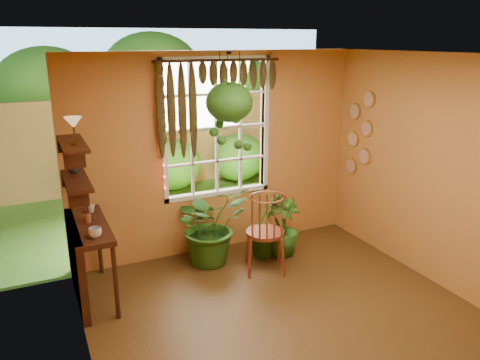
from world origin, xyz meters
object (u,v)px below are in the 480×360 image
object	(u,v)px
counter_ledge	(81,254)
hanging_basket	(229,109)
potted_plant_left	(210,225)
potted_plant_mid	(266,223)
windsor_chair	(265,244)

from	to	relation	value
counter_ledge	hanging_basket	bearing A→B (deg)	7.49
potted_plant_left	potted_plant_mid	size ratio (longest dim) A/B	1.16
hanging_basket	potted_plant_mid	bearing A→B (deg)	-11.16
windsor_chair	potted_plant_left	distance (m)	0.76
windsor_chair	potted_plant_mid	world-z (taller)	windsor_chair
potted_plant_mid	hanging_basket	bearing A→B (deg)	168.84
potted_plant_mid	hanging_basket	size ratio (longest dim) A/B	0.73
potted_plant_left	potted_plant_mid	xyz separation A→B (m)	(0.76, -0.11, -0.07)
windsor_chair	potted_plant_left	bearing A→B (deg)	157.50
hanging_basket	potted_plant_left	bearing A→B (deg)	178.18
potted_plant_left	hanging_basket	distance (m)	1.50
potted_plant_left	hanging_basket	size ratio (longest dim) A/B	0.85
windsor_chair	potted_plant_mid	bearing A→B (deg)	83.16
windsor_chair	hanging_basket	bearing A→B (deg)	138.62
counter_ledge	hanging_basket	world-z (taller)	hanging_basket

